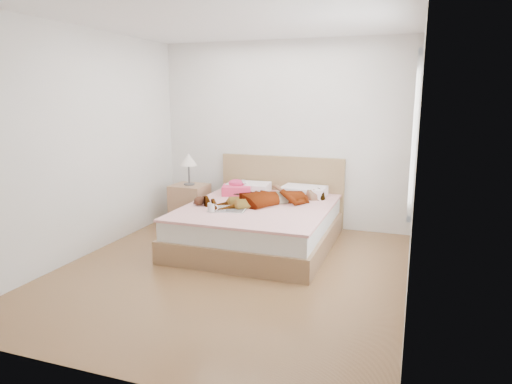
# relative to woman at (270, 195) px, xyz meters

# --- Properties ---
(ground) EXTENTS (4.00, 4.00, 0.00)m
(ground) POSITION_rel_woman_xyz_m (-0.10, -1.09, -0.62)
(ground) COLOR #56331A
(ground) RESTS_ON ground
(woman) EXTENTS (1.62, 1.54, 0.22)m
(woman) POSITION_rel_woman_xyz_m (0.00, 0.00, 0.00)
(woman) COLOR silver
(woman) RESTS_ON bed
(hair) EXTENTS (0.51, 0.58, 0.08)m
(hair) POSITION_rel_woman_xyz_m (-0.57, 0.45, -0.07)
(hair) COLOR black
(hair) RESTS_ON bed
(phone) EXTENTS (0.09, 0.10, 0.05)m
(phone) POSITION_rel_woman_xyz_m (-0.50, 0.40, 0.06)
(phone) COLOR silver
(phone) RESTS_ON bed
(room_shell) EXTENTS (4.00, 4.00, 4.00)m
(room_shell) POSITION_rel_woman_xyz_m (1.68, -0.79, 0.88)
(room_shell) COLOR white
(room_shell) RESTS_ON ground
(bed) EXTENTS (1.80, 2.08, 1.00)m
(bed) POSITION_rel_woman_xyz_m (-0.10, -0.06, -0.35)
(bed) COLOR brown
(bed) RESTS_ON ground
(towel) EXTENTS (0.46, 0.41, 0.20)m
(towel) POSITION_rel_woman_xyz_m (-0.59, 0.37, -0.03)
(towel) COLOR #FF4575
(towel) RESTS_ON bed
(magazine) EXTENTS (0.48, 0.36, 0.03)m
(magazine) POSITION_rel_woman_xyz_m (-0.37, -0.48, -0.10)
(magazine) COLOR white
(magazine) RESTS_ON bed
(coffee_mug) EXTENTS (0.14, 0.10, 0.11)m
(coffee_mug) POSITION_rel_woman_xyz_m (-0.51, -0.63, -0.06)
(coffee_mug) COLOR silver
(coffee_mug) RESTS_ON bed
(plush_toy) EXTENTS (0.17, 0.22, 0.11)m
(plush_toy) POSITION_rel_woman_xyz_m (-0.78, -0.37, -0.05)
(plush_toy) COLOR black
(plush_toy) RESTS_ON bed
(nightstand) EXTENTS (0.50, 0.44, 1.05)m
(nightstand) POSITION_rel_woman_xyz_m (-1.33, 0.38, -0.28)
(nightstand) COLOR brown
(nightstand) RESTS_ON ground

